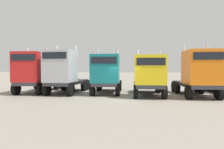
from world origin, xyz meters
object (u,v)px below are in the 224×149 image
Objects in this scene: semi_truck_silver at (64,72)px; semi_truck_orange at (199,73)px; semi_truck_teal at (106,74)px; semi_truck_red at (34,72)px; semi_truck_yellow at (149,75)px.

semi_truck_silver reaches higher than semi_truck_orange.
semi_truck_teal is at bearing -98.88° from semi_truck_orange.
semi_truck_silver is at bearing -85.21° from semi_truck_teal.
semi_truck_teal is at bearing 87.59° from semi_truck_red.
semi_truck_red is at bearing -93.23° from semi_truck_silver.
semi_truck_yellow is at bearing 73.84° from semi_truck_teal.
semi_truck_orange is (7.77, -0.64, 0.11)m from semi_truck_teal.
semi_truck_orange reaches higher than semi_truck_yellow.
semi_truck_teal is 7.79m from semi_truck_orange.
semi_truck_silver is 3.93m from semi_truck_teal.
semi_truck_orange is at bearing 80.77° from semi_truck_teal.
semi_truck_yellow is (3.80, -0.78, -0.09)m from semi_truck_teal.
semi_truck_yellow is 1.01× the size of semi_truck_orange.
semi_truck_red is at bearing -93.77° from semi_truck_yellow.
semi_truck_yellow is at bearing 82.02° from semi_truck_red.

